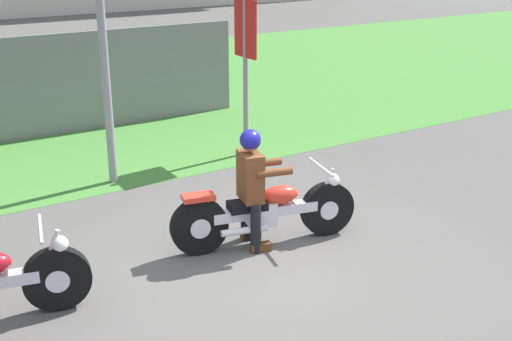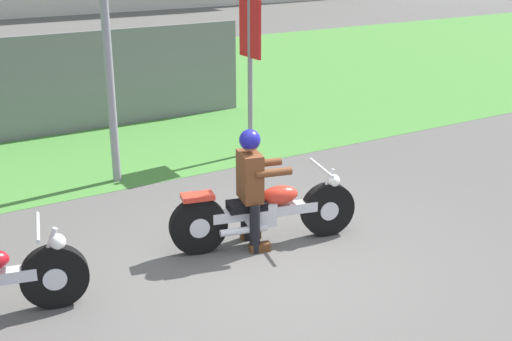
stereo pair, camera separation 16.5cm
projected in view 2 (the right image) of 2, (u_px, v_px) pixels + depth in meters
name	position (u px, v px, depth m)	size (l,w,h in m)	color
ground	(269.00, 270.00, 7.13)	(120.00, 120.00, 0.00)	#565451
grass_verge	(49.00, 99.00, 14.46)	(60.00, 12.00, 0.01)	#478438
motorcycle_lead	(266.00, 212.00, 7.63)	(2.21, 0.80, 0.89)	black
rider_lead	(252.00, 179.00, 7.44)	(0.62, 0.55, 1.41)	black
sign_banner	(250.00, 49.00, 10.33)	(0.08, 0.60, 2.60)	gray
fence_segment	(65.00, 84.00, 11.79)	(7.00, 0.06, 1.80)	slate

